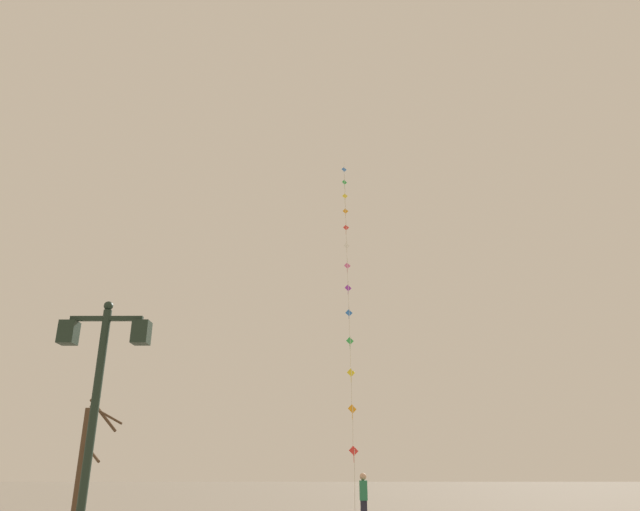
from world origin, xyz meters
The scene contains 4 objects.
twin_lantern_lamp_post centered at (-2.87, 7.14, 3.19)m, with size 1.54×0.28×4.58m.
kite_train centered at (2.24, 26.59, 11.49)m, with size 0.76×15.49×22.54m.
kite_flyer centered at (2.21, 17.46, 0.90)m, with size 0.24×0.61×1.71m.
bare_tree centered at (-6.33, 15.72, 1.94)m, with size 1.01×2.22×3.90m.
Camera 1 is at (0.91, -2.51, 1.79)m, focal length 31.96 mm.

